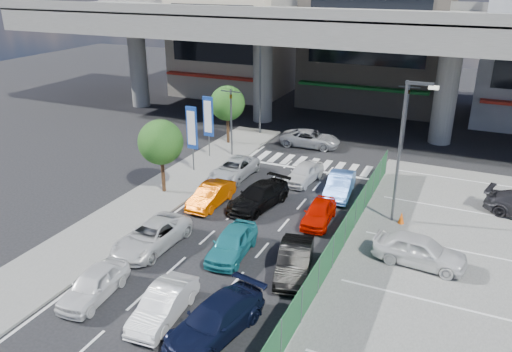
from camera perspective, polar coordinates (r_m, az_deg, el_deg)
The scene contains 30 objects.
ground at distance 26.19m, azimuth -2.54°, elevation -7.75°, with size 120.00×120.00×0.00m, color black.
parking_lot at distance 25.73m, azimuth 22.51°, elevation -10.13°, with size 12.00×28.00×0.06m, color #5B5B59.
sidewalk_left at distance 32.50m, azimuth -10.43°, elevation -1.78°, with size 4.00×30.00×0.12m, color #5B5B59.
fence_run at distance 24.95m, azimuth 9.52°, elevation -7.32°, with size 0.16×22.00×1.80m, color #1C532C, non-canonical shape.
expressway at distance 43.65m, azimuth 10.88°, elevation 16.18°, with size 64.00×14.00×10.75m.
building_west at distance 58.81m, azimuth -2.59°, elevation 15.77°, with size 12.00×10.90×13.00m.
building_center at distance 54.44m, azimuth 13.73°, elevation 15.73°, with size 14.00×10.90×15.00m.
traffic_light_left at distance 37.33m, azimuth -2.87°, elevation 8.02°, with size 1.60×1.24×5.20m.
traffic_light_right at distance 40.52m, azimuth 16.95°, elevation 8.23°, with size 1.60×1.24×5.20m.
street_lamp_right at distance 27.65m, azimuth 16.56°, elevation 3.81°, with size 1.65×0.22×8.00m.
street_lamp_left at distance 42.49m, azimuth 0.69°, elevation 10.95°, with size 1.65×0.22×8.00m.
signboard_near at distance 34.68m, azimuth -7.35°, elevation 5.26°, with size 0.80×0.14×4.70m.
signboard_far at distance 37.35m, azimuth -5.48°, elevation 6.57°, with size 0.80×0.14×4.70m.
tree_near at distance 31.31m, azimuth -10.84°, elevation 3.79°, with size 2.80×2.80×4.80m.
tree_far at distance 40.34m, azimuth -3.28°, elevation 8.29°, with size 2.80×2.80×4.80m.
van_white_back_left at distance 23.02m, azimuth -18.06°, elevation -11.69°, with size 1.53×3.80×1.29m, color white.
hatch_white_back_mid at distance 21.13m, azimuth -10.53°, elevation -14.24°, with size 1.37×3.93×1.29m, color white.
minivan_navy_back at distance 20.02m, azimuth -4.69°, elevation -16.06°, with size 1.93×4.76×1.38m, color black.
sedan_white_mid_left at distance 26.07m, azimuth -11.83°, elevation -6.73°, with size 2.19×4.76×1.32m, color silver.
taxi_teal_mid at distance 24.90m, azimuth -2.76°, elevation -7.62°, with size 1.63×4.05×1.38m, color teal.
hatch_black_mid_right at distance 23.50m, azimuth 4.43°, elevation -9.65°, with size 1.46×4.19×1.38m, color black.
taxi_orange_left at distance 30.17m, azimuth -5.15°, elevation -2.19°, with size 1.38×3.96×1.31m, color #D14D00.
sedan_black_mid at distance 29.80m, azimuth 0.30°, elevation -2.33°, with size 1.93×4.76×1.38m, color black.
taxi_orange_right at distance 28.21m, azimuth 7.20°, elevation -4.17°, with size 1.46×3.63×1.24m, color red.
wagon_silver_front_left at distance 34.13m, azimuth -2.51°, elevation 0.81°, with size 2.09×4.52×1.26m, color #B4B8BC.
sedan_white_front_mid at distance 33.50m, azimuth 5.50°, elevation 0.35°, with size 1.54×3.83×1.30m, color silver.
kei_truck_front_right at distance 31.79m, azimuth 9.56°, elevation -1.03°, with size 1.46×4.19×1.38m, color #5286E5.
crossing_wagon_silver at distance 40.58m, azimuth 6.23°, elevation 4.28°, with size 2.20×4.76×1.32m, color #9FA0A6.
parked_sedan_white at distance 25.27m, azimuth 18.18°, elevation -8.05°, with size 1.76×4.37×1.49m, color silver.
traffic_cone at distance 29.06m, azimuth 16.28°, elevation -4.60°, with size 0.35×0.35×0.68m, color #E9560C.
Camera 1 is at (10.38, -20.18, 13.07)m, focal length 35.00 mm.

